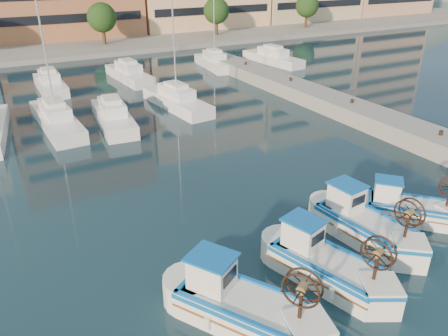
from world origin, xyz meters
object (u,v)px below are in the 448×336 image
at_px(fishing_boat_b, 324,263).
at_px(fishing_boat_a, 241,304).
at_px(fishing_boat_d, 406,206).
at_px(fishing_boat_c, 363,223).

bearing_deg(fishing_boat_b, fishing_boat_a, 168.83).
xyz_separation_m(fishing_boat_a, fishing_boat_d, (10.42, 1.92, -0.14)).
distance_m(fishing_boat_a, fishing_boat_c, 7.61).
xyz_separation_m(fishing_boat_c, fishing_boat_d, (3.01, 0.20, -0.11)).
bearing_deg(fishing_boat_a, fishing_boat_c, -18.19).
xyz_separation_m(fishing_boat_b, fishing_boat_d, (6.41, 1.55, -0.10)).
bearing_deg(fishing_boat_d, fishing_boat_a, 147.15).
distance_m(fishing_boat_c, fishing_boat_d, 3.02).
height_order(fishing_boat_b, fishing_boat_d, fishing_boat_b).
distance_m(fishing_boat_a, fishing_boat_d, 10.60).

